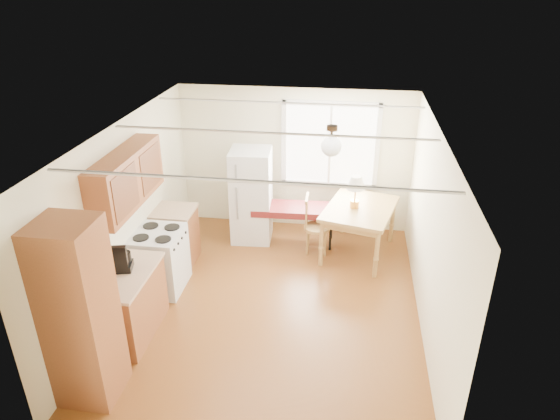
% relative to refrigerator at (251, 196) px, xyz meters
% --- Properties ---
extents(room_shell, '(4.60, 5.60, 2.62)m').
position_rel_refrigerator_xyz_m(room_shell, '(0.66, -1.87, 0.45)').
color(room_shell, '#592E12').
rests_on(room_shell, ground).
extents(kitchen_run, '(0.65, 3.40, 2.20)m').
position_rel_refrigerator_xyz_m(kitchen_run, '(-1.06, -2.51, 0.04)').
color(kitchen_run, brown).
rests_on(kitchen_run, ground).
extents(window_unit, '(1.64, 0.05, 1.51)m').
position_rel_refrigerator_xyz_m(window_unit, '(1.26, 0.60, 0.75)').
color(window_unit, white).
rests_on(window_unit, room_shell).
extents(pendant_light, '(0.26, 0.26, 0.40)m').
position_rel_refrigerator_xyz_m(pendant_light, '(1.36, -1.47, 1.43)').
color(pendant_light, '#302215').
rests_on(pendant_light, room_shell).
extents(refrigerator, '(0.70, 0.71, 1.60)m').
position_rel_refrigerator_xyz_m(refrigerator, '(0.00, 0.00, 0.00)').
color(refrigerator, silver).
rests_on(refrigerator, ground).
extents(bench, '(1.46, 0.59, 0.67)m').
position_rel_refrigerator_xyz_m(bench, '(0.76, -0.04, -0.20)').
color(bench, '#5B1517').
rests_on(bench, ground).
extents(dining_table, '(1.31, 1.55, 0.84)m').
position_rel_refrigerator_xyz_m(dining_table, '(1.81, -0.27, -0.07)').
color(dining_table, olive).
rests_on(dining_table, ground).
extents(chair, '(0.43, 0.43, 0.97)m').
position_rel_refrigerator_xyz_m(chair, '(1.05, -0.31, -0.25)').
color(chair, olive).
rests_on(chair, ground).
extents(table_lamp, '(0.31, 0.31, 0.53)m').
position_rel_refrigerator_xyz_m(table_lamp, '(1.72, -0.30, 0.42)').
color(table_lamp, '#C48C3E').
rests_on(table_lamp, dining_table).
extents(coffee_maker, '(0.24, 0.28, 0.38)m').
position_rel_refrigerator_xyz_m(coffee_maker, '(-1.06, -2.65, 0.24)').
color(coffee_maker, black).
rests_on(coffee_maker, kitchen_run).
extents(kettle, '(0.10, 0.10, 0.20)m').
position_rel_refrigerator_xyz_m(kettle, '(-1.09, -2.56, 0.18)').
color(kettle, red).
rests_on(kettle, kitchen_run).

